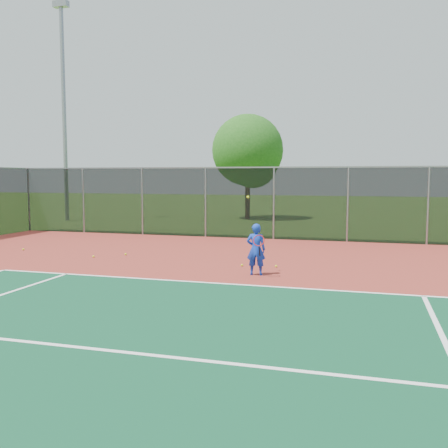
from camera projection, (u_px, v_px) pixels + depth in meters
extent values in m
plane|color=#36611B|center=(319.00, 330.00, 8.64)|extent=(120.00, 120.00, 0.00)
cube|color=maroon|center=(328.00, 302.00, 10.55)|extent=(30.00, 20.00, 0.02)
cube|color=white|center=(424.00, 296.00, 10.95)|extent=(22.00, 0.10, 0.00)
cube|color=black|center=(348.00, 205.00, 19.97)|extent=(30.00, 0.04, 3.00)
cube|color=gray|center=(349.00, 167.00, 19.83)|extent=(30.00, 0.06, 0.06)
imported|color=#1338BA|center=(256.00, 249.00, 13.28)|extent=(0.54, 0.38, 1.38)
cylinder|color=black|center=(260.00, 251.00, 13.00)|extent=(0.03, 0.15, 0.27)
torus|color=#A51414|center=(259.00, 240.00, 12.88)|extent=(0.30, 0.13, 0.29)
sphere|color=#D1ED1B|center=(248.00, 197.00, 13.31)|extent=(0.07, 0.07, 0.07)
sphere|color=#D1ED1B|center=(93.00, 256.00, 16.18)|extent=(0.07, 0.07, 0.07)
sphere|color=#D1ED1B|center=(276.00, 266.00, 14.44)|extent=(0.07, 0.07, 0.07)
sphere|color=#D1ED1B|center=(23.00, 249.00, 17.76)|extent=(0.07, 0.07, 0.07)
sphere|color=#D1ED1B|center=(126.00, 254.00, 16.67)|extent=(0.07, 0.07, 0.07)
sphere|color=#D1ED1B|center=(242.00, 265.00, 14.61)|extent=(0.07, 0.07, 0.07)
cylinder|color=gray|center=(64.00, 116.00, 29.36)|extent=(0.24, 0.24, 12.37)
cube|color=gray|center=(61.00, 4.00, 28.75)|extent=(0.90, 0.40, 0.35)
cylinder|color=#321F12|center=(248.00, 199.00, 30.82)|extent=(0.30, 0.30, 2.46)
sphere|color=#1C5115|center=(248.00, 150.00, 30.54)|extent=(4.38, 4.38, 4.38)
sphere|color=#1C5115|center=(253.00, 163.00, 30.22)|extent=(3.01, 3.01, 3.01)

